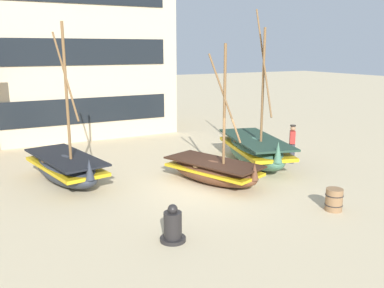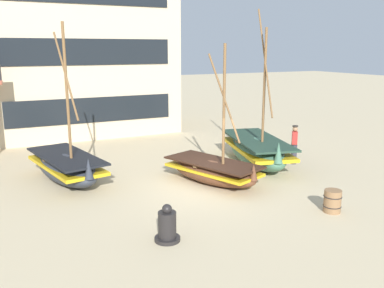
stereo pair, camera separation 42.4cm
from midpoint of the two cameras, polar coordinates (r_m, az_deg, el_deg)
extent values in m
plane|color=#CCB78E|center=(15.18, 0.97, -5.91)|extent=(120.00, 120.00, 0.00)
ellipsoid|color=brown|center=(15.56, 2.13, -3.84)|extent=(2.71, 4.05, 0.83)
cube|color=gold|center=(15.53, 2.13, -3.47)|extent=(2.67, 3.91, 0.10)
cube|color=#351E13|center=(15.45, 2.14, -2.48)|extent=(2.73, 3.99, 0.06)
cone|color=brown|center=(14.42, 7.71, -3.76)|extent=(0.38, 0.38, 0.58)
cylinder|color=brown|center=(14.75, 3.62, 4.82)|extent=(0.10, 0.10, 4.49)
cylinder|color=brown|center=(14.70, 3.64, 6.29)|extent=(0.59, 1.43, 3.04)
cube|color=brown|center=(15.65, 1.34, -2.62)|extent=(1.38, 0.65, 0.06)
ellipsoid|color=#427056|center=(18.13, 7.94, -1.00)|extent=(2.94, 5.06, 1.15)
cube|color=gold|center=(18.09, 7.96, -0.56)|extent=(2.91, 4.88, 0.14)
cube|color=#243D2F|center=(18.01, 7.99, 0.64)|extent=(2.97, 4.99, 0.08)
cone|color=#427056|center=(15.95, 10.91, -1.10)|extent=(0.43, 0.43, 0.81)
cylinder|color=brown|center=(17.13, 8.93, 7.26)|extent=(0.10, 0.10, 4.89)
cylinder|color=brown|center=(17.06, 9.06, 10.99)|extent=(0.58, 1.93, 4.18)
cube|color=brown|center=(18.36, 7.59, 0.49)|extent=(1.67, 0.59, 0.06)
ellipsoid|color=#2D333D|center=(16.29, -17.54, -3.31)|extent=(2.36, 4.46, 1.03)
cube|color=gold|center=(16.26, -17.57, -2.88)|extent=(2.34, 4.30, 0.12)
cube|color=black|center=(16.17, -17.65, -1.70)|extent=(2.39, 4.39, 0.07)
cone|color=#2D333D|center=(14.36, -14.64, -3.37)|extent=(0.37, 0.37, 0.72)
cylinder|color=brown|center=(15.29, -17.49, 6.16)|extent=(0.10, 0.10, 5.07)
cylinder|color=brown|center=(15.23, -17.68, 8.87)|extent=(0.41, 1.79, 2.99)
cube|color=brown|center=(16.49, -18.03, -1.86)|extent=(1.51, 0.44, 0.06)
cylinder|color=#33333D|center=(18.68, 12.80, -1.22)|extent=(0.26, 0.26, 0.88)
cube|color=#B22D28|center=(18.52, 12.91, 0.91)|extent=(0.39, 0.42, 0.54)
sphere|color=#A87A56|center=(18.44, 12.97, 2.09)|extent=(0.22, 0.22, 0.22)
cylinder|color=#2D2823|center=(18.42, 12.98, 2.46)|extent=(0.24, 0.24, 0.05)
cylinder|color=black|center=(11.17, -3.74, -12.82)|extent=(0.68, 0.68, 0.10)
cylinder|color=black|center=(11.01, -3.77, -10.96)|extent=(0.47, 0.47, 0.69)
sphere|color=black|center=(10.84, -3.80, -8.88)|extent=(0.26, 0.26, 0.26)
cylinder|color=olive|center=(13.62, 17.96, -7.25)|extent=(0.52, 0.52, 0.70)
torus|color=black|center=(13.57, 18.00, -6.63)|extent=(0.56, 0.56, 0.03)
torus|color=black|center=(13.67, 17.91, -7.85)|extent=(0.56, 0.56, 0.03)
cube|color=beige|center=(25.29, -16.25, 11.66)|extent=(10.49, 5.06, 9.14)
cube|color=black|center=(23.02, -14.46, 4.46)|extent=(8.81, 0.06, 1.34)
cube|color=black|center=(22.80, -14.90, 12.05)|extent=(8.81, 0.06, 1.34)
camera|label=1|loc=(0.21, -90.78, -0.18)|focal=39.09mm
camera|label=2|loc=(0.21, 89.22, 0.18)|focal=39.09mm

